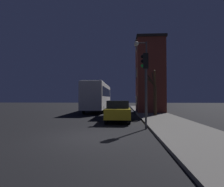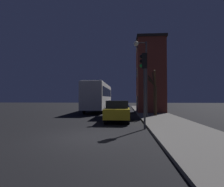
% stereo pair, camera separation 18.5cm
% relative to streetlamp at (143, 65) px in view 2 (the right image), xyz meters
% --- Properties ---
extents(ground_plane, '(120.00, 120.00, 0.00)m').
position_rel_streetlamp_xyz_m(ground_plane, '(-3.33, -7.67, -4.75)').
color(ground_plane, black).
extents(sidewalk, '(3.51, 60.00, 0.13)m').
position_rel_streetlamp_xyz_m(sidewalk, '(1.50, -7.67, -4.68)').
color(sidewalk, '#514F4C').
rests_on(sidewalk, ground).
extents(brick_building, '(3.45, 3.94, 9.00)m').
position_rel_streetlamp_xyz_m(brick_building, '(1.55, 6.12, -0.10)').
color(brick_building, brown).
rests_on(brick_building, sidewalk).
extents(streetlamp, '(1.18, 0.43, 6.78)m').
position_rel_streetlamp_xyz_m(streetlamp, '(0.00, 0.00, 0.00)').
color(streetlamp, '#38383A').
rests_on(streetlamp, sidewalk).
extents(traffic_light, '(0.43, 0.24, 4.40)m').
position_rel_streetlamp_xyz_m(traffic_light, '(-0.48, -5.43, -1.59)').
color(traffic_light, '#38383A').
rests_on(traffic_light, ground).
extents(bare_tree, '(0.90, 2.28, 4.35)m').
position_rel_streetlamp_xyz_m(bare_tree, '(1.31, 1.65, -2.47)').
color(bare_tree, '#382819').
rests_on(bare_tree, sidewalk).
extents(bus, '(2.47, 11.93, 3.69)m').
position_rel_streetlamp_xyz_m(bus, '(-5.18, 8.25, -2.55)').
color(bus, beige).
rests_on(bus, ground).
extents(car_near_lane, '(1.78, 4.45, 1.61)m').
position_rel_streetlamp_xyz_m(car_near_lane, '(-2.14, -2.17, -3.91)').
color(car_near_lane, olive).
rests_on(car_near_lane, ground).
extents(car_mid_lane, '(1.76, 4.43, 1.41)m').
position_rel_streetlamp_xyz_m(car_mid_lane, '(-1.94, 6.67, -4.01)').
color(car_mid_lane, navy).
rests_on(car_mid_lane, ground).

